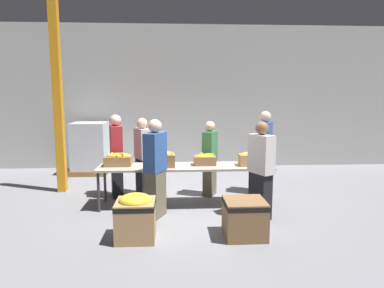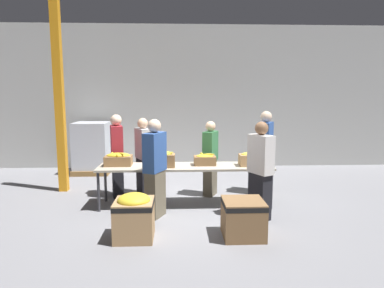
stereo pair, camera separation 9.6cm
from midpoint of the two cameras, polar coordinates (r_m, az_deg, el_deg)
name	(u,v)px [view 1 (the left image)]	position (r m, az deg, el deg)	size (l,w,h in m)	color
ground_plane	(186,205)	(6.59, -1.50, -10.11)	(30.00, 30.00, 0.00)	gray
wall_back	(180,97)	(9.80, -2.22, 7.79)	(16.00, 0.08, 4.00)	#B7B7B2
sorting_table	(185,168)	(6.40, -1.53, -4.05)	(3.23, 0.71, 0.76)	#B2A893
banana_box_0	(118,159)	(6.52, -12.62, -2.50)	(0.49, 0.32, 0.26)	olive
banana_box_1	(162,159)	(6.28, -5.51, -2.48)	(0.49, 0.28, 0.30)	olive
banana_box_2	(205,159)	(6.44, 1.72, -2.57)	(0.41, 0.29, 0.23)	olive
banana_box_3	(252,159)	(6.48, 9.61, -2.40)	(0.48, 0.30, 0.27)	tan
volunteer_0	(116,156)	(7.09, -12.85, -2.04)	(0.33, 0.49, 1.68)	black
volunteer_1	(143,157)	(7.15, -8.59, -2.16)	(0.39, 0.48, 1.60)	black
volunteer_2	(264,153)	(7.34, 11.59, -1.43)	(0.42, 0.52, 1.74)	#6B604C
volunteer_3	(156,169)	(5.80, -6.58, -4.19)	(0.39, 0.50, 1.67)	#6B604C
volunteer_4	(210,159)	(7.04, 2.60, -2.48)	(0.36, 0.46, 1.54)	#6B604C
volunteer_5	(261,171)	(5.82, 10.93, -4.42)	(0.40, 0.49, 1.64)	black
donation_bin_0	(136,215)	(5.09, -9.92, -11.59)	(0.56, 0.56, 0.67)	tan
donation_bin_1	(245,217)	(5.18, 8.22, -11.88)	(0.59, 0.59, 0.55)	olive
support_pillar	(58,98)	(7.74, -21.79, 7.11)	(0.17, 0.17, 4.00)	orange
pallet_stack_0	(90,148)	(9.45, -16.89, -0.70)	(0.95, 0.95, 1.35)	olive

